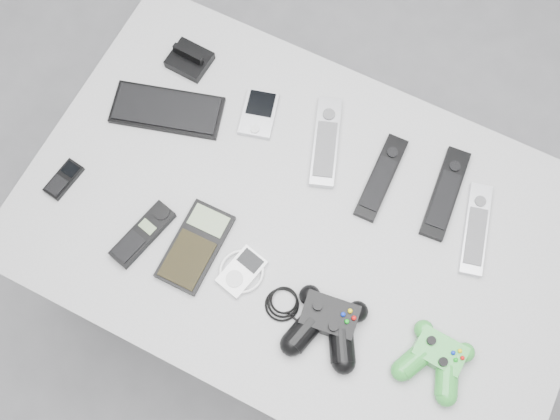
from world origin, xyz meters
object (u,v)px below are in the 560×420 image
at_px(remote_black_b, 445,193).
at_px(remote_silver_b, 476,229).
at_px(cordless_handset, 143,234).
at_px(mobile_phone, 64,179).
at_px(controller_black, 327,324).
at_px(controller_green, 436,358).
at_px(remote_black_a, 381,177).
at_px(pda_keyboard, 167,110).
at_px(calculator, 195,246).
at_px(remote_silver_a, 326,142).
at_px(pda, 259,114).
at_px(mp3_player, 242,271).
at_px(desk, 303,232).

distance_m(remote_black_b, remote_silver_b, 0.10).
bearing_deg(cordless_handset, remote_silver_b, 41.05).
relative_size(mobile_phone, controller_black, 0.35).
bearing_deg(mobile_phone, controller_green, 7.85).
bearing_deg(controller_green, mobile_phone, -176.56).
height_order(mobile_phone, controller_black, controller_black).
bearing_deg(remote_black_a, pda_keyboard, -174.18).
relative_size(mobile_phone, calculator, 0.48).
distance_m(calculator, controller_black, 0.32).
relative_size(pda_keyboard, remote_silver_a, 1.17).
relative_size(remote_silver_a, calculator, 1.13).
bearing_deg(pda, remote_black_a, -18.54).
height_order(remote_black_b, controller_green, controller_green).
bearing_deg(mp3_player, remote_black_a, 74.71).
distance_m(remote_black_b, controller_green, 0.35).
bearing_deg(pda, remote_black_b, -13.86).
relative_size(remote_black_a, mp3_player, 2.04).
height_order(pda, controller_green, controller_green).
height_order(desk, remote_silver_b, remote_silver_b).
distance_m(cordless_handset, mp3_player, 0.22).
bearing_deg(remote_black_a, remote_black_b, 9.95).
bearing_deg(remote_black_b, remote_black_a, -173.28).
bearing_deg(controller_black, pda_keyboard, 144.64).
xyz_separation_m(remote_silver_b, calculator, (-0.51, -0.30, -0.00)).
height_order(remote_black_a, controller_green, controller_green).
distance_m(desk, mp3_player, 0.19).
bearing_deg(remote_silver_a, pda_keyboard, 174.00).
relative_size(remote_silver_a, remote_black_b, 1.00).
xyz_separation_m(desk, mp3_player, (-0.07, -0.16, 0.08)).
bearing_deg(mobile_phone, calculator, 6.68).
height_order(remote_silver_a, remote_silver_b, remote_silver_a).
distance_m(pda_keyboard, remote_black_b, 0.64).
relative_size(pda, controller_green, 0.77).
bearing_deg(calculator, mobile_phone, 178.49).
bearing_deg(controller_green, pda, 152.84).
height_order(mobile_phone, controller_green, controller_green).
height_order(desk, remote_silver_a, remote_silver_a).
bearing_deg(pda, calculator, -101.13).
bearing_deg(cordless_handset, desk, 45.15).
relative_size(pda, remote_silver_b, 0.56).
distance_m(mobile_phone, controller_green, 0.86).
bearing_deg(remote_black_b, calculator, -145.62).
distance_m(pda_keyboard, cordless_handset, 0.30).
bearing_deg(pda_keyboard, calculator, -66.10).
relative_size(remote_black_a, mobile_phone, 2.24).
relative_size(remote_silver_b, controller_green, 1.38).
bearing_deg(controller_green, desk, 161.26).
bearing_deg(remote_silver_b, pda, 162.02).
distance_m(remote_silver_a, remote_silver_b, 0.37).
bearing_deg(mobile_phone, mp3_player, 6.37).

